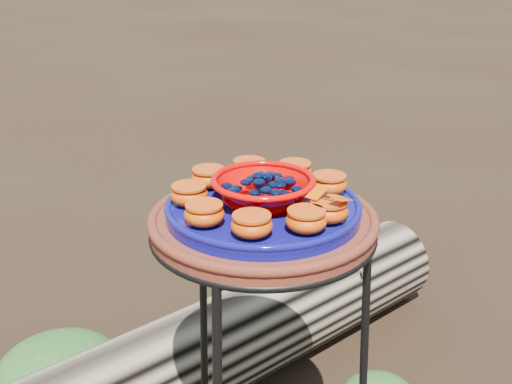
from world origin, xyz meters
TOP-DOWN VIEW (x-y plane):
  - terracotta_saucer at (0.00, 0.00)m, footprint 0.40×0.40m
  - cobalt_plate at (0.00, 0.00)m, footprint 0.34×0.34m
  - red_bowl at (0.00, 0.00)m, footprint 0.17×0.17m
  - glass_gems at (0.00, 0.00)m, footprint 0.13×0.13m
  - orange_half_0 at (0.04, -0.12)m, footprint 0.07×0.07m
  - orange_half_1 at (0.12, -0.04)m, footprint 0.07×0.07m
  - orange_half_2 at (0.12, 0.05)m, footprint 0.07×0.07m
  - orange_half_3 at (0.06, 0.11)m, footprint 0.07×0.07m
  - orange_half_4 at (-0.03, 0.12)m, footprint 0.07×0.07m
  - orange_half_5 at (-0.10, 0.08)m, footprint 0.07×0.07m
  - orange_half_6 at (-0.13, -0.01)m, footprint 0.07×0.07m
  - orange_half_7 at (-0.09, -0.09)m, footprint 0.07×0.07m
  - orange_half_8 at (-0.02, -0.13)m, footprint 0.07×0.07m
  - butterfly at (0.04, -0.12)m, footprint 0.09×0.07m
  - driftwood_log at (0.26, 0.43)m, footprint 1.44×0.43m
  - foliage_back at (-0.18, 0.65)m, footprint 0.35×0.35m

SIDE VIEW (x-z plane):
  - foliage_back at x=-0.18m, z-range 0.00..0.17m
  - driftwood_log at x=0.26m, z-range 0.00..0.27m
  - terracotta_saucer at x=0.00m, z-range 0.70..0.73m
  - cobalt_plate at x=0.00m, z-range 0.73..0.76m
  - orange_half_0 at x=0.04m, z-range 0.76..0.79m
  - orange_half_1 at x=0.12m, z-range 0.76..0.79m
  - orange_half_2 at x=0.12m, z-range 0.76..0.79m
  - orange_half_3 at x=0.06m, z-range 0.76..0.79m
  - orange_half_4 at x=-0.03m, z-range 0.76..0.79m
  - orange_half_5 at x=-0.10m, z-range 0.76..0.79m
  - orange_half_6 at x=-0.13m, z-range 0.76..0.79m
  - orange_half_7 at x=-0.09m, z-range 0.76..0.79m
  - orange_half_8 at x=-0.02m, z-range 0.76..0.79m
  - red_bowl at x=0.00m, z-range 0.76..0.80m
  - butterfly at x=0.04m, z-range 0.79..0.81m
  - glass_gems at x=0.00m, z-range 0.80..0.83m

